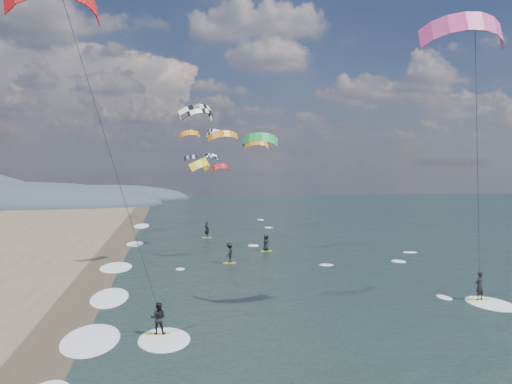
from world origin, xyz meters
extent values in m
plane|color=black|center=(0.00, 0.00, 0.00)|extent=(260.00, 260.00, 0.00)
cube|color=#382D23|center=(-12.00, 10.00, 0.00)|extent=(3.00, 240.00, 0.00)
ellipsoid|color=#3D4756|center=(-40.00, 100.00, 0.00)|extent=(64.00, 24.00, 10.00)
ellipsoid|color=#3D4756|center=(-22.00, 120.00, 0.00)|extent=(40.00, 18.00, 7.00)
cube|color=#C6D625|center=(13.23, 10.69, 0.03)|extent=(1.48, 0.44, 0.06)
imported|color=black|center=(13.23, 10.69, 0.97)|extent=(0.79, 0.67, 1.82)
ellipsoid|color=white|center=(13.53, 9.89, 0.00)|extent=(2.60, 4.20, 0.12)
cylinder|color=black|center=(11.23, 7.69, 8.67)|extent=(0.02, 0.02, 16.41)
cube|color=#C6D625|center=(-6.89, 6.31, 0.03)|extent=(1.28, 0.40, 0.06)
imported|color=black|center=(-6.89, 6.31, 0.87)|extent=(0.88, 0.73, 1.63)
ellipsoid|color=white|center=(-6.59, 5.51, 0.00)|extent=(2.60, 4.20, 0.12)
cylinder|color=black|center=(-8.64, 3.31, 8.43)|extent=(0.02, 0.02, 15.86)
cube|color=#C6D625|center=(-1.20, 26.65, 0.03)|extent=(1.10, 0.35, 0.05)
imported|color=black|center=(-1.20, 26.65, 0.93)|extent=(1.05, 1.30, 1.76)
cube|color=#C6D625|center=(3.10, 33.01, 0.03)|extent=(1.10, 0.35, 0.05)
imported|color=black|center=(3.10, 33.01, 0.84)|extent=(0.91, 0.86, 1.57)
cube|color=#C6D625|center=(-2.13, 44.25, 0.03)|extent=(1.10, 0.35, 0.05)
imported|color=black|center=(-2.13, 44.25, 0.95)|extent=(0.77, 0.77, 1.81)
ellipsoid|color=white|center=(-10.80, 6.00, 0.00)|extent=(2.40, 5.40, 0.11)
ellipsoid|color=white|center=(-10.80, 15.00, 0.00)|extent=(2.40, 5.40, 0.11)
ellipsoid|color=white|center=(-10.80, 26.00, 0.00)|extent=(2.40, 5.40, 0.11)
ellipsoid|color=white|center=(-10.80, 40.00, 0.00)|extent=(2.40, 5.40, 0.11)
ellipsoid|color=white|center=(-10.80, 58.00, 0.00)|extent=(2.40, 5.40, 0.11)
camera|label=1|loc=(-6.12, -22.83, 8.78)|focal=40.00mm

